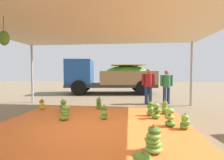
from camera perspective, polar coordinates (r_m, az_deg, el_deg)
name	(u,v)px	position (r m, az deg, el deg)	size (l,w,h in m)	color
ground_plane	(107,105)	(7.63, -1.84, -8.73)	(40.00, 40.00, 0.00)	#7F6B51
tarp_orange	(92,126)	(4.77, -7.03, -15.65)	(5.53, 5.16, 0.01)	orange
tent_canopy	(90,21)	(4.65, -7.65, 19.52)	(8.00, 7.00, 2.94)	#9EA0A5
banana_bunch_0	(42,105)	(7.29, -23.14, -7.93)	(0.29, 0.31, 0.43)	gold
banana_bunch_1	(150,109)	(5.91, 13.14, -9.85)	(0.33, 0.32, 0.52)	#60932D
banana_bunch_2	(170,118)	(4.92, 19.42, -12.32)	(0.40, 0.40, 0.55)	#518428
banana_bunch_3	(156,111)	(5.61, 15.08, -10.41)	(0.42, 0.41, 0.55)	#60932D
banana_bunch_5	(99,104)	(6.86, -4.61, -8.15)	(0.30, 0.30, 0.50)	#518428
banana_bunch_7	(165,108)	(6.26, 17.78, -9.24)	(0.31, 0.31, 0.51)	#477523
banana_bunch_9	(65,113)	(5.46, -16.03, -10.98)	(0.43, 0.43, 0.50)	#6B9E38
banana_bunch_10	(104,113)	(5.36, -2.85, -11.24)	(0.30, 0.33, 0.47)	#75A83D
banana_bunch_11	(153,140)	(3.37, 14.19, -19.66)	(0.44, 0.44, 0.52)	#6B9E38
banana_bunch_12	(63,107)	(6.39, -16.58, -8.91)	(0.37, 0.37, 0.52)	#477523
banana_bunch_13	(185,122)	(4.86, 24.00, -13.25)	(0.34, 0.33, 0.43)	#60932D
cargo_truck_main	(109,76)	(11.85, -1.02, 1.43)	(6.42, 3.14, 2.40)	#2D2D2D
worker_0	(167,84)	(8.28, 18.40, -1.39)	(0.59, 0.36, 1.61)	navy
worker_1	(148,83)	(8.06, 12.50, -1.13)	(0.62, 0.38, 1.69)	navy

